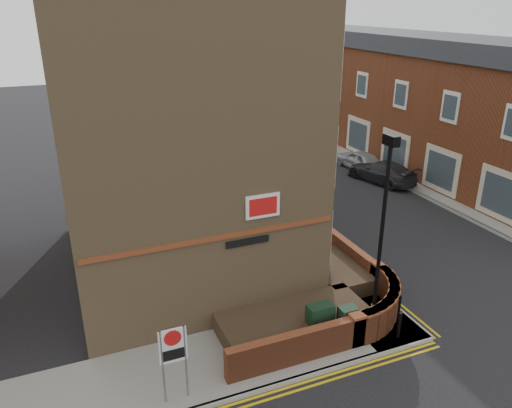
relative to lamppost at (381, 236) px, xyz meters
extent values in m
plane|color=black|center=(-1.60, -1.20, -3.34)|extent=(120.00, 120.00, 0.00)
cube|color=gray|center=(-5.10, 0.30, -3.28)|extent=(13.00, 3.00, 0.12)
cube|color=gray|center=(0.40, 14.80, -3.28)|extent=(2.00, 32.00, 0.12)
cube|color=gray|center=(11.40, 11.80, -3.28)|extent=(4.00, 40.00, 0.12)
cube|color=gray|center=(-5.10, -1.20, -3.28)|extent=(13.00, 0.15, 0.12)
cube|color=gray|center=(1.40, 14.80, -3.28)|extent=(0.15, 32.00, 0.12)
cube|color=gray|center=(9.40, 11.80, -3.28)|extent=(0.15, 40.00, 0.12)
cube|color=gold|center=(-5.10, -1.45, -3.34)|extent=(13.00, 0.28, 0.01)
cube|color=gold|center=(1.65, 14.80, -3.34)|extent=(0.28, 32.00, 0.01)
cube|color=olive|center=(-4.60, 6.80, 2.28)|extent=(8.00, 10.00, 11.00)
cube|color=brown|center=(-4.60, 1.77, -0.02)|extent=(7.80, 0.06, 0.15)
cube|color=white|center=(-3.10, 1.76, 0.78)|extent=(1.10, 0.05, 0.75)
cube|color=black|center=(-3.60, 1.76, -0.32)|extent=(1.40, 0.04, 0.22)
cylinder|color=black|center=(0.00, 0.00, -0.22)|extent=(0.12, 0.12, 6.00)
cylinder|color=black|center=(0.00, 0.00, -2.82)|extent=(0.20, 0.20, 0.80)
cube|color=black|center=(0.00, 0.00, 2.93)|extent=(0.25, 0.50, 0.30)
cube|color=black|center=(-1.90, 0.10, -2.62)|extent=(0.80, 0.45, 1.20)
cube|color=black|center=(-1.10, -0.20, -2.67)|extent=(0.55, 0.40, 1.10)
cylinder|color=black|center=(0.40, -0.80, -2.77)|extent=(0.11, 0.11, 0.90)
cylinder|color=black|center=(1.00, 0.00, -2.77)|extent=(0.11, 0.11, 0.90)
cylinder|color=slate|center=(-6.90, -0.70, -2.12)|extent=(0.06, 0.06, 2.20)
cylinder|color=slate|center=(-6.30, -0.70, -2.12)|extent=(0.06, 0.06, 2.20)
cube|color=white|center=(-6.60, -0.70, -1.52)|extent=(0.72, 0.04, 1.00)
cylinder|color=red|center=(-6.60, -0.73, -1.27)|extent=(0.44, 0.02, 0.44)
cube|color=brown|center=(12.90, 15.80, 0.16)|extent=(5.00, 30.00, 7.00)
cube|color=#2C3035|center=(12.90, 15.80, 4.16)|extent=(5.40, 30.40, 1.00)
cube|color=beige|center=(12.90, 36.80, 0.16)|extent=(5.00, 12.00, 7.00)
cube|color=#2C3035|center=(12.90, 36.80, 4.16)|extent=(5.40, 12.40, 1.00)
cylinder|color=#382B1E|center=(0.40, 12.80, -0.95)|extent=(0.24, 0.24, 4.55)
sphere|color=#174617|center=(0.40, 12.80, 1.65)|extent=(3.64, 3.64, 3.64)
sphere|color=#174617|center=(0.80, 12.50, 0.81)|extent=(2.60, 2.60, 2.60)
sphere|color=#174617|center=(0.10, 13.20, 1.20)|extent=(2.86, 2.86, 2.86)
cylinder|color=#382B1E|center=(0.40, 20.80, -0.70)|extent=(0.24, 0.24, 5.04)
sphere|color=#174617|center=(0.40, 20.80, 2.18)|extent=(4.03, 4.03, 4.03)
sphere|color=#174617|center=(0.80, 20.50, 1.24)|extent=(2.88, 2.88, 2.88)
sphere|color=#174617|center=(0.10, 21.20, 1.67)|extent=(3.17, 3.17, 3.17)
cylinder|color=#382B1E|center=(0.40, 28.80, -0.84)|extent=(0.24, 0.24, 4.76)
sphere|color=#174617|center=(0.40, 28.80, 1.88)|extent=(3.81, 3.81, 3.81)
sphere|color=#174617|center=(0.80, 28.50, 0.99)|extent=(2.72, 2.72, 2.72)
sphere|color=#174617|center=(0.10, 29.20, 1.40)|extent=(2.99, 2.99, 2.99)
cylinder|color=black|center=(0.80, 23.80, -1.62)|extent=(0.10, 0.10, 3.20)
imported|color=black|center=(0.80, 23.80, 0.48)|extent=(0.20, 0.16, 1.00)
imported|color=#9EA0A5|center=(2.81, 14.51, -2.56)|extent=(3.48, 5.01, 1.56)
imported|color=maroon|center=(2.00, 14.80, -2.65)|extent=(2.89, 5.25, 1.39)
imported|color=#28292C|center=(8.75, 11.74, -2.72)|extent=(2.80, 4.62, 1.25)
imported|color=#A7AAAE|center=(8.90, 14.26, -2.73)|extent=(1.72, 3.69, 1.22)
camera|label=1|loc=(-8.59, -10.95, 6.48)|focal=35.00mm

